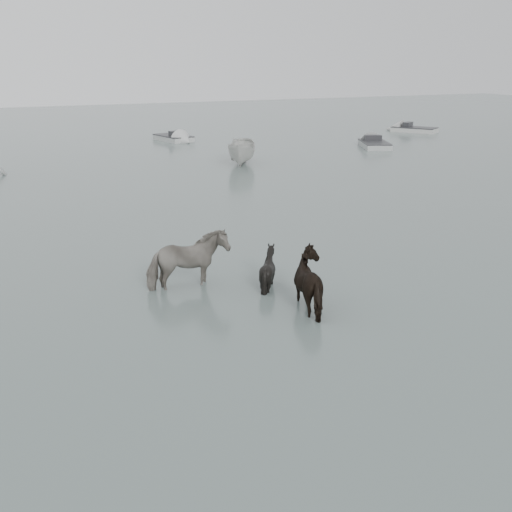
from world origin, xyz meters
name	(u,v)px	position (x,y,z in m)	size (l,w,h in m)	color
ground	(330,310)	(0.00, 0.00, 0.00)	(140.00, 140.00, 0.00)	#4E5C57
pony_pinto	(187,255)	(-2.65, 2.86, 0.89)	(0.96, 2.11, 1.79)	black
pony_dark	(317,275)	(-0.23, 0.28, 0.82)	(1.63, 1.39, 1.64)	black
pony_black	(268,262)	(-0.65, 2.16, 0.66)	(1.06, 1.20, 1.32)	black
boat_small	(242,151)	(6.53, 20.83, 0.75)	(1.47, 3.90, 1.51)	beige
skiff_port	(375,142)	(17.26, 23.56, 0.38)	(4.71, 1.60, 0.75)	#999C9A
skiff_mid	(173,135)	(6.09, 32.46, 0.38)	(4.52, 1.60, 0.75)	#A8AAA8
skiff_star	(415,127)	(25.31, 29.80, 0.38)	(4.77, 1.60, 0.75)	#B5B5B0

